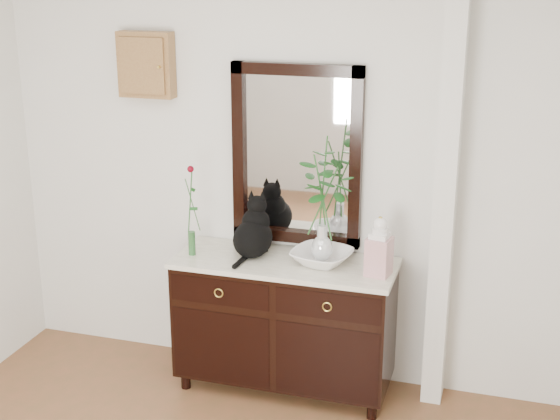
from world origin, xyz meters
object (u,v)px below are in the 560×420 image
(cat, at_px, (253,227))
(sideboard, at_px, (285,318))
(lotus_bowl, at_px, (322,257))
(ginger_jar, at_px, (379,246))

(cat, bearing_deg, sideboard, -3.25)
(sideboard, xyz_separation_m, cat, (-0.21, 0.02, 0.56))
(cat, bearing_deg, lotus_bowl, 2.57)
(sideboard, relative_size, lotus_bowl, 3.82)
(cat, xyz_separation_m, lotus_bowl, (0.43, -0.01, -0.14))
(cat, distance_m, ginger_jar, 0.78)
(lotus_bowl, bearing_deg, ginger_jar, -10.89)
(sideboard, bearing_deg, ginger_jar, -4.94)
(cat, relative_size, ginger_jar, 1.05)
(cat, xyz_separation_m, ginger_jar, (0.78, -0.07, -0.01))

